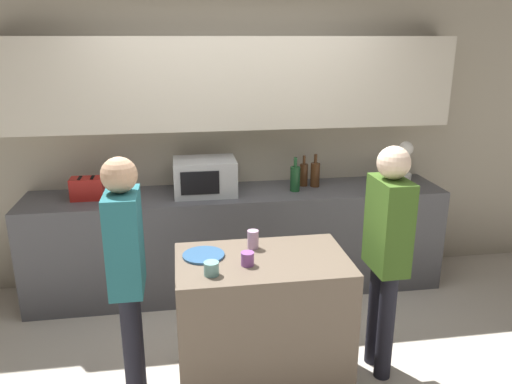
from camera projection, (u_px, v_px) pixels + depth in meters
back_wall at (233, 115)px, 4.37m from camera, size 6.40×0.40×2.70m
back_counter at (238, 241)px, 4.44m from camera, size 3.60×0.62×0.91m
kitchen_island at (262, 323)px, 3.19m from camera, size 1.06×0.65×0.90m
microwave at (205, 177)px, 4.22m from camera, size 0.52×0.39×0.30m
toaster at (87, 188)px, 4.09m from camera, size 0.26×0.16×0.18m
potted_plant at (405, 163)px, 4.47m from camera, size 0.14×0.14×0.40m
bottle_0 at (295, 178)px, 4.30m from camera, size 0.09×0.09×0.30m
bottle_1 at (304, 174)px, 4.45m from camera, size 0.07×0.07×0.28m
bottle_2 at (315, 174)px, 4.43m from camera, size 0.08×0.08×0.29m
plate_on_island at (204, 255)px, 3.08m from camera, size 0.26×0.26×0.01m
cup_0 at (253, 239)px, 3.19m from camera, size 0.07×0.07×0.12m
cup_1 at (211, 268)px, 2.83m from camera, size 0.09×0.09×0.08m
cup_2 at (247, 259)px, 2.95m from camera, size 0.08×0.08×0.08m
person_left at (127, 263)px, 2.93m from camera, size 0.21×0.34×1.56m
person_center at (387, 245)px, 3.18m from camera, size 0.21×0.34×1.57m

